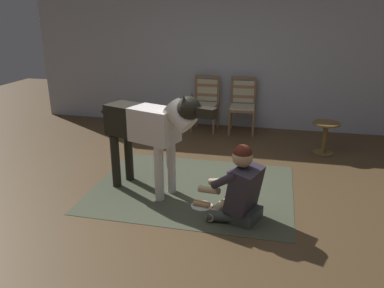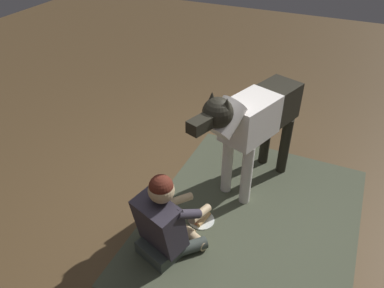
% 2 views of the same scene
% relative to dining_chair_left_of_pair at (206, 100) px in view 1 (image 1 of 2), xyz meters
% --- Properties ---
extents(ground_plane, '(14.10, 14.10, 0.00)m').
position_rel_dining_chair_left_of_pair_xyz_m(ground_plane, '(0.30, -2.84, -0.54)').
color(ground_plane, brown).
extents(back_wall, '(7.42, 0.10, 2.60)m').
position_rel_dining_chair_left_of_pair_xyz_m(back_wall, '(0.30, 0.34, 0.76)').
color(back_wall, '#AEB4C0').
rests_on(back_wall, ground).
extents(area_rug, '(2.43, 1.89, 0.01)m').
position_rel_dining_chair_left_of_pair_xyz_m(area_rug, '(0.33, -2.52, -0.54)').
color(area_rug, '#464B38').
rests_on(area_rug, ground).
extents(dining_chair_left_of_pair, '(0.47, 0.48, 0.98)m').
position_rel_dining_chair_left_of_pair_xyz_m(dining_chair_left_of_pair, '(0.00, 0.00, 0.00)').
color(dining_chair_left_of_pair, '#876445').
rests_on(dining_chair_left_of_pair, ground).
extents(dining_chair_right_of_pair, '(0.48, 0.49, 0.98)m').
position_rel_dining_chair_left_of_pair_xyz_m(dining_chair_right_of_pair, '(0.67, -0.00, 0.00)').
color(dining_chair_right_of_pair, '#876445').
rests_on(dining_chair_right_of_pair, ground).
extents(person_sitting_on_floor, '(0.71, 0.60, 0.83)m').
position_rel_dining_chair_left_of_pair_xyz_m(person_sitting_on_floor, '(0.96, -3.10, -0.20)').
color(person_sitting_on_floor, '#424B45').
rests_on(person_sitting_on_floor, ground).
extents(large_dog, '(1.54, 0.68, 1.27)m').
position_rel_dining_chair_left_of_pair_xyz_m(large_dog, '(-0.13, -2.71, 0.28)').
color(large_dog, silver).
rests_on(large_dog, ground).
extents(hot_dog_on_plate, '(0.25, 0.25, 0.06)m').
position_rel_dining_chair_left_of_pair_xyz_m(hot_dog_on_plate, '(0.53, -2.95, -0.52)').
color(hot_dog_on_plate, white).
rests_on(hot_dog_on_plate, ground).
extents(round_side_table, '(0.41, 0.41, 0.50)m').
position_rel_dining_chair_left_of_pair_xyz_m(round_side_table, '(2.02, -0.89, -0.24)').
color(round_side_table, brown).
rests_on(round_side_table, ground).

